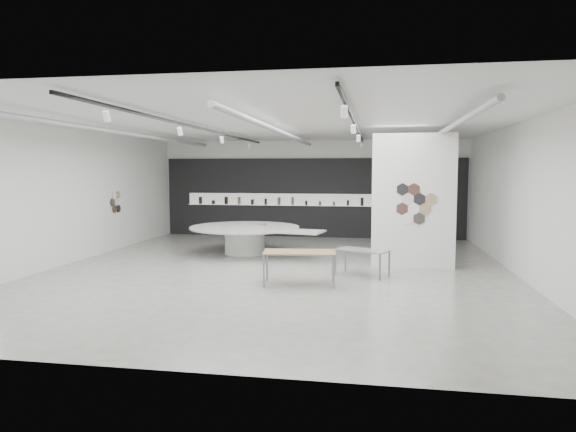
% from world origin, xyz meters
% --- Properties ---
extents(room, '(12.02, 14.02, 3.82)m').
position_xyz_m(room, '(-0.09, -0.00, 2.07)').
color(room, '#A2A198').
rests_on(room, ground).
extents(back_wall_display, '(11.80, 0.27, 3.10)m').
position_xyz_m(back_wall_display, '(-0.08, 6.93, 1.54)').
color(back_wall_display, black).
rests_on(back_wall_display, ground).
extents(partition_column, '(2.20, 0.38, 3.60)m').
position_xyz_m(partition_column, '(3.50, 1.00, 1.80)').
color(partition_column, white).
rests_on(partition_column, ground).
extents(display_island, '(4.64, 4.03, 0.88)m').
position_xyz_m(display_island, '(-1.47, 2.37, 0.57)').
color(display_island, white).
rests_on(display_island, ground).
extents(sample_table_wood, '(1.72, 1.00, 0.77)m').
position_xyz_m(sample_table_wood, '(0.80, -1.65, 0.71)').
color(sample_table_wood, '#94774C').
rests_on(sample_table_wood, ground).
extents(sample_table_stone, '(1.43, 1.10, 0.66)m').
position_xyz_m(sample_table_stone, '(2.19, -0.40, 0.60)').
color(sample_table_stone, gray).
rests_on(sample_table_stone, ground).
extents(kitchen_counter, '(1.55, 0.62, 1.22)m').
position_xyz_m(kitchen_counter, '(3.55, 6.53, 0.44)').
color(kitchen_counter, white).
rests_on(kitchen_counter, ground).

